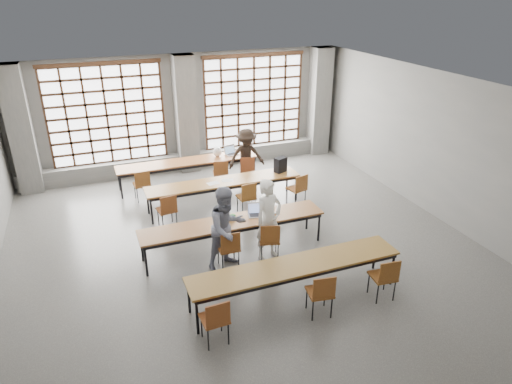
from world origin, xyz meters
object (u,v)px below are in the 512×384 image
(desk_row_c, at_px, (233,224))
(chair_back_left, at_px, (142,182))
(chair_back_right, at_px, (247,167))
(student_female, at_px, (227,228))
(student_back, at_px, (246,157))
(mouse, at_px, (275,213))
(chair_near_mid, at_px, (321,291))
(plastic_bag, at_px, (217,152))
(chair_near_left, at_px, (216,317))
(red_pouch, at_px, (214,316))
(chair_front_right, at_px, (270,238))
(green_box, at_px, (230,218))
(desk_row_b, at_px, (224,183))
(chair_mid_right, at_px, (298,187))
(laptop_back, at_px, (231,152))
(chair_mid_left, at_px, (167,208))
(chair_back_mid, at_px, (221,171))
(student_male, at_px, (268,220))
(desk_row_a, at_px, (188,163))
(laptop_front, at_px, (256,212))
(chair_front_left, at_px, (229,246))
(chair_near_right, at_px, (385,275))
(backpack, at_px, (280,165))
(chair_mid_centre, at_px, (247,195))
(desk_row_d, at_px, (296,267))

(desk_row_c, height_order, chair_back_left, chair_back_left)
(chair_back_right, height_order, student_female, student_female)
(student_back, relative_size, mouse, 16.69)
(chair_near_mid, xyz_separation_m, plastic_bag, (0.12, 6.54, 0.34))
(chair_near_left, bearing_deg, red_pouch, 92.83)
(chair_front_right, bearing_deg, mouse, 58.44)
(chair_near_mid, xyz_separation_m, green_box, (-0.77, 2.68, 0.24))
(desk_row_b, relative_size, plastic_bag, 13.99)
(student_female, height_order, mouse, student_female)
(chair_mid_right, xyz_separation_m, laptop_back, (-1.01, 2.48, 0.25))
(chair_mid_left, bearing_deg, chair_back_left, 100.80)
(chair_back_mid, bearing_deg, chair_near_left, -107.84)
(chair_near_left, height_order, laptop_back, laptop_back)
(desk_row_c, xyz_separation_m, student_female, (-0.30, -0.50, 0.21))
(chair_back_mid, height_order, student_male, student_male)
(desk_row_a, bearing_deg, desk_row_b, -73.20)
(laptop_front, height_order, mouse, laptop_front)
(laptop_front, bearing_deg, desk_row_b, 92.84)
(student_male, bearing_deg, plastic_bag, 68.34)
(chair_front_right, height_order, laptop_back, laptop_back)
(laptop_front, distance_m, green_box, 0.61)
(desk_row_b, bearing_deg, chair_front_right, -87.63)
(chair_near_mid, distance_m, mouse, 2.60)
(chair_back_mid, relative_size, plastic_bag, 3.08)
(desk_row_b, xyz_separation_m, chair_front_left, (-0.77, -2.77, -0.13))
(green_box, bearing_deg, chair_front_left, -109.61)
(chair_mid_left, height_order, chair_near_right, same)
(chair_near_mid, height_order, backpack, backpack)
(chair_front_right, bearing_deg, chair_front_left, -179.79)
(desk_row_b, relative_size, chair_front_left, 4.55)
(student_back, distance_m, plastic_bag, 0.89)
(chair_mid_left, xyz_separation_m, chair_mid_centre, (1.99, -0.00, 0.00))
(desk_row_b, relative_size, chair_back_left, 4.55)
(student_male, bearing_deg, chair_front_right, -118.66)
(chair_back_left, height_order, red_pouch, chair_back_left)
(desk_row_c, height_order, mouse, mouse)
(chair_back_left, distance_m, chair_near_right, 6.81)
(backpack, relative_size, plastic_bag, 1.40)
(desk_row_d, height_order, chair_back_left, chair_back_left)
(student_male, xyz_separation_m, plastic_bag, (0.24, 4.44, -0.01))
(chair_mid_centre, relative_size, green_box, 3.52)
(chair_mid_left, relative_size, chair_front_left, 1.00)
(chair_front_left, relative_size, laptop_back, 2.09)
(desk_row_d, bearing_deg, mouse, 77.81)
(chair_back_mid, height_order, mouse, chair_back_mid)
(student_male, bearing_deg, chair_near_left, -148.72)
(chair_near_right, bearing_deg, student_back, 94.63)
(desk_row_c, distance_m, student_female, 0.62)
(laptop_front, height_order, red_pouch, laptop_front)
(chair_near_mid, relative_size, red_pouch, 4.40)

